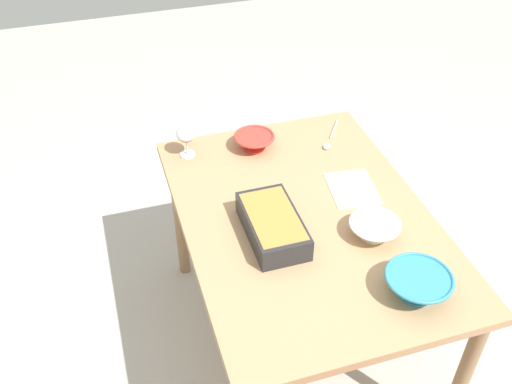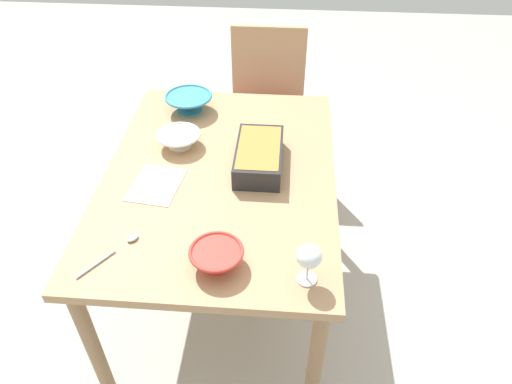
% 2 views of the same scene
% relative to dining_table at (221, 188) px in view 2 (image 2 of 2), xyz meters
% --- Properties ---
extents(ground_plane, '(8.00, 8.00, 0.00)m').
position_rel_dining_table_xyz_m(ground_plane, '(0.00, 0.00, -0.68)').
color(ground_plane, '#B2ADA3').
extents(dining_table, '(1.29, 0.92, 0.77)m').
position_rel_dining_table_xyz_m(dining_table, '(0.00, 0.00, 0.00)').
color(dining_table, tan).
rests_on(dining_table, ground_plane).
extents(chair, '(0.43, 0.46, 0.92)m').
position_rel_dining_table_xyz_m(chair, '(-1.01, 0.13, -0.18)').
color(chair, '#B22D2D').
rests_on(chair, ground_plane).
extents(wine_glass, '(0.08, 0.08, 0.14)m').
position_rel_dining_table_xyz_m(wine_glass, '(0.52, 0.34, 0.19)').
color(wine_glass, white).
rests_on(wine_glass, dining_table).
extents(casserole_dish, '(0.33, 0.18, 0.09)m').
position_rel_dining_table_xyz_m(casserole_dish, '(-0.06, 0.15, 0.14)').
color(casserole_dish, '#262628').
rests_on(casserole_dish, dining_table).
extents(mixing_bowl, '(0.22, 0.22, 0.08)m').
position_rel_dining_table_xyz_m(mixing_bowl, '(-0.46, -0.21, 0.13)').
color(mixing_bowl, teal).
rests_on(mixing_bowl, dining_table).
extents(small_bowl, '(0.18, 0.18, 0.07)m').
position_rel_dining_table_xyz_m(small_bowl, '(0.48, 0.06, 0.12)').
color(small_bowl, red).
rests_on(small_bowl, dining_table).
extents(serving_bowl, '(0.19, 0.19, 0.06)m').
position_rel_dining_table_xyz_m(serving_bowl, '(-0.17, -0.19, 0.12)').
color(serving_bowl, white).
rests_on(serving_bowl, dining_table).
extents(serving_spoon, '(0.21, 0.16, 0.01)m').
position_rel_dining_table_xyz_m(serving_spoon, '(0.43, -0.27, 0.09)').
color(serving_spoon, silver).
rests_on(serving_spoon, dining_table).
extents(napkin, '(0.25, 0.21, 0.00)m').
position_rel_dining_table_xyz_m(napkin, '(0.10, -0.23, 0.09)').
color(napkin, beige).
rests_on(napkin, dining_table).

